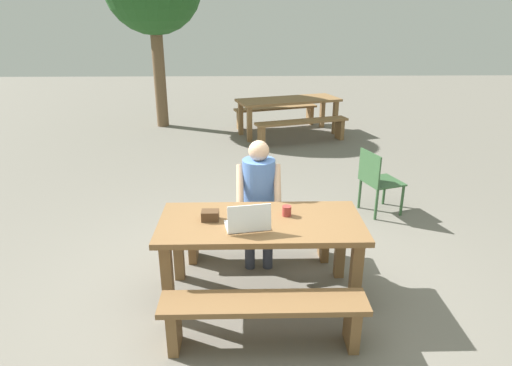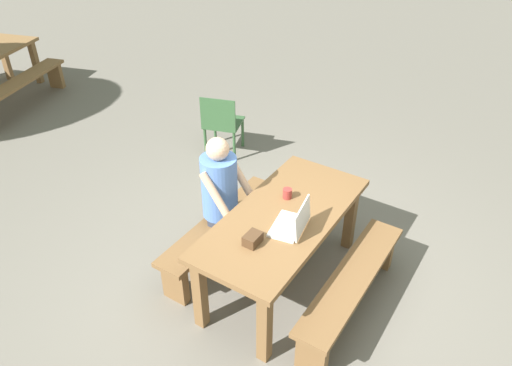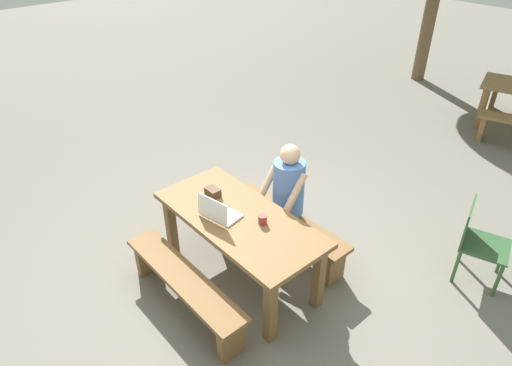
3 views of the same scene
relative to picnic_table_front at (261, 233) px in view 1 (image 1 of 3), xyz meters
name	(u,v)px [view 1 (image 1 of 3)]	position (x,y,z in m)	size (l,w,h in m)	color
ground_plane	(261,295)	(0.00, 0.00, -0.64)	(30.00, 30.00, 0.00)	slate
picnic_table_front	(261,233)	(0.00, 0.00, 0.00)	(1.75, 0.81, 0.76)	brown
bench_near	(264,313)	(0.00, -0.66, -0.33)	(1.56, 0.30, 0.42)	brown
bench_far	(259,232)	(0.00, 0.66, -0.33)	(1.56, 0.30, 0.42)	brown
laptop	(248,222)	(-0.11, -0.15, 0.18)	(0.39, 0.31, 0.24)	white
small_pouch	(210,215)	(-0.43, 0.02, 0.16)	(0.15, 0.11, 0.09)	#4C331E
coffee_mug	(287,211)	(0.23, 0.10, 0.16)	(0.08, 0.08, 0.09)	#99332D
person_seated	(258,194)	(0.00, 0.63, 0.10)	(0.43, 0.42, 1.29)	#333847
plastic_chair	(377,180)	(1.53, 1.77, -0.19)	(0.56, 0.56, 0.83)	#335933
picnic_table_mid	(288,104)	(0.77, 5.75, 0.00)	(2.25, 1.40, 0.75)	olive
bench_mid_south	(302,126)	(0.98, 5.08, -0.30)	(1.90, 0.87, 0.45)	olive
bench_mid_north	(276,112)	(0.55, 6.42, -0.30)	(1.90, 0.87, 0.45)	olive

